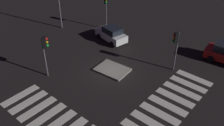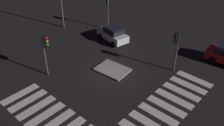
{
  "view_description": "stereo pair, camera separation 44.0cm",
  "coord_description": "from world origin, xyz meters",
  "views": [
    {
      "loc": [
        12.01,
        -14.03,
        13.01
      ],
      "look_at": [
        0.0,
        0.0,
        1.0
      ],
      "focal_mm": 39.89,
      "sensor_mm": 36.0,
      "label": 1
    },
    {
      "loc": [
        12.34,
        -13.74,
        13.01
      ],
      "look_at": [
        0.0,
        0.0,
        1.0
      ],
      "focal_mm": 39.89,
      "sensor_mm": 36.0,
      "label": 2
    }
  ],
  "objects": [
    {
      "name": "ground_plane",
      "position": [
        0.0,
        0.0,
        0.0
      ],
      "size": [
        80.0,
        80.0,
        0.0
      ],
      "primitive_type": "plane",
      "color": "black"
    },
    {
      "name": "traffic_light_west",
      "position": [
        -6.38,
        6.39,
        3.22
      ],
      "size": [
        0.54,
        0.54,
        4.25
      ],
      "rotation": [
        0.0,
        0.0,
        -0.79
      ],
      "color": "#47474C",
      "rests_on": "ground"
    },
    {
      "name": "traffic_island",
      "position": [
        -0.16,
        0.23,
        0.09
      ],
      "size": [
        3.06,
        2.4,
        0.18
      ],
      "color": "gray",
      "rests_on": "ground"
    },
    {
      "name": "crosswalk_side",
      "position": [
        6.06,
        0.0,
        0.01
      ],
      "size": [
        3.2,
        8.75,
        0.02
      ],
      "color": "silver",
      "rests_on": "ground"
    },
    {
      "name": "traffic_light_north",
      "position": [
        3.91,
        3.87,
        2.87
      ],
      "size": [
        0.54,
        0.54,
        3.78
      ],
      "rotation": [
        0.0,
        0.0,
        -2.36
      ],
      "color": "#47474C",
      "rests_on": "ground"
    },
    {
      "name": "traffic_light_south",
      "position": [
        -3.93,
        -3.99,
        2.89
      ],
      "size": [
        0.54,
        0.54,
        3.81
      ],
      "rotation": [
        0.0,
        0.0,
        0.79
      ],
      "color": "#47474C",
      "rests_on": "ground"
    },
    {
      "name": "car_white",
      "position": [
        -4.02,
        4.61,
        0.82
      ],
      "size": [
        4.06,
        2.38,
        1.68
      ],
      "rotation": [
        0.0,
        0.0,
        2.94
      ],
      "color": "silver",
      "rests_on": "ground"
    },
    {
      "name": "crosswalk_near",
      "position": [
        0.0,
        -7.24,
        0.01
      ],
      "size": [
        7.6,
        3.2,
        0.02
      ],
      "color": "silver",
      "rests_on": "ground"
    }
  ]
}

